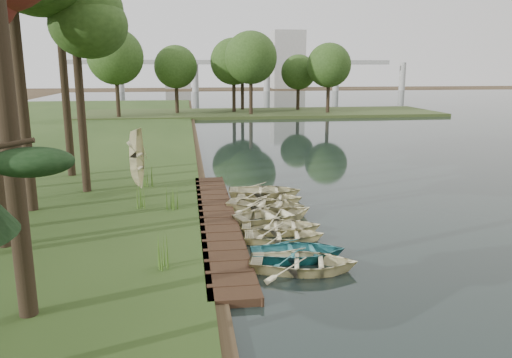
{
  "coord_description": "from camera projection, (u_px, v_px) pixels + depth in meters",
  "views": [
    {
      "loc": [
        -2.83,
        -20.79,
        6.65
      ],
      "look_at": [
        0.29,
        1.49,
        1.6
      ],
      "focal_mm": 35.0,
      "sensor_mm": 36.0,
      "label": 1
    }
  ],
  "objects": [
    {
      "name": "rowboat_4",
      "position": [
        275.0,
        213.0,
        21.78
      ],
      "size": [
        4.37,
        3.73,
        0.77
      ],
      "primitive_type": "imported",
      "rotation": [
        0.0,
        0.0,
        1.92
      ],
      "color": "beige",
      "rests_on": "water"
    },
    {
      "name": "far_trees",
      "position": [
        239.0,
        69.0,
        69.46
      ],
      "size": [
        45.6,
        5.6,
        8.8
      ],
      "color": "black",
      "rests_on": "peninsula"
    },
    {
      "name": "bridge",
      "position": [
        240.0,
        66.0,
        137.99
      ],
      "size": [
        95.9,
        4.0,
        8.6
      ],
      "color": "#A5A5A0",
      "rests_on": "ground"
    },
    {
      "name": "rowboat_0",
      "position": [
        304.0,
        260.0,
        16.46
      ],
      "size": [
        4.04,
        3.27,
        0.74
      ],
      "primitive_type": "imported",
      "rotation": [
        0.0,
        0.0,
        1.35
      ],
      "color": "beige",
      "rests_on": "water"
    },
    {
      "name": "reeds_2",
      "position": [
        142.0,
        196.0,
        22.98
      ],
      "size": [
        0.6,
        0.6,
        1.14
      ],
      "primitive_type": "cone",
      "color": "#3F661E",
      "rests_on": "bank"
    },
    {
      "name": "ground",
      "position": [
        254.0,
        222.0,
        21.93
      ],
      "size": [
        300.0,
        300.0,
        0.0
      ],
      "primitive_type": "plane",
      "color": "#3D2F1D"
    },
    {
      "name": "reeds_3",
      "position": [
        148.0,
        177.0,
        27.2
      ],
      "size": [
        0.6,
        0.6,
        1.0
      ],
      "primitive_type": "cone",
      "color": "#3F661E",
      "rests_on": "bank"
    },
    {
      "name": "rowboat_3",
      "position": [
        281.0,
        225.0,
        20.28
      ],
      "size": [
        3.5,
        2.68,
        0.68
      ],
      "primitive_type": "imported",
      "rotation": [
        0.0,
        0.0,
        1.46
      ],
      "color": "beige",
      "rests_on": "water"
    },
    {
      "name": "reeds_1",
      "position": [
        172.0,
        198.0,
        22.64
      ],
      "size": [
        0.6,
        0.6,
        1.09
      ],
      "primitive_type": "cone",
      "color": "#3F661E",
      "rests_on": "bank"
    },
    {
      "name": "rowboat_6",
      "position": [
        269.0,
        197.0,
        24.67
      ],
      "size": [
        3.68,
        2.95,
        0.68
      ],
      "primitive_type": "imported",
      "rotation": [
        0.0,
        0.0,
        1.37
      ],
      "color": "beige",
      "rests_on": "water"
    },
    {
      "name": "rowboat_2",
      "position": [
        284.0,
        234.0,
        19.23
      ],
      "size": [
        3.35,
        2.55,
        0.65
      ],
      "primitive_type": "imported",
      "rotation": [
        0.0,
        0.0,
        1.47
      ],
      "color": "beige",
      "rests_on": "water"
    },
    {
      "name": "reeds_0",
      "position": [
        163.0,
        253.0,
        15.97
      ],
      "size": [
        0.6,
        0.6,
        1.05
      ],
      "primitive_type": "cone",
      "color": "#3F661E",
      "rests_on": "bank"
    },
    {
      "name": "rowboat_7",
      "position": [
        265.0,
        190.0,
        25.88
      ],
      "size": [
        4.07,
        3.15,
        0.78
      ],
      "primitive_type": "imported",
      "rotation": [
        0.0,
        0.0,
        1.44
      ],
      "color": "beige",
      "rests_on": "water"
    },
    {
      "name": "stored_rowboat",
      "position": [
        140.0,
        183.0,
        26.52
      ],
      "size": [
        3.61,
        2.88,
        0.67
      ],
      "primitive_type": "imported",
      "rotation": [
        3.14,
        0.0,
        1.38
      ],
      "color": "beige",
      "rests_on": "bank"
    },
    {
      "name": "building_a",
      "position": [
        288.0,
        60.0,
        159.29
      ],
      "size": [
        10.0,
        8.0,
        18.0
      ],
      "primitive_type": "cube",
      "color": "#A5A5A0",
      "rests_on": "ground"
    },
    {
      "name": "building_b",
      "position": [
        178.0,
        69.0,
        160.04
      ],
      "size": [
        8.0,
        8.0,
        12.0
      ],
      "primitive_type": "cube",
      "color": "#A5A5A0",
      "rests_on": "ground"
    },
    {
      "name": "peninsula",
      "position": [
        262.0,
        113.0,
        71.27
      ],
      "size": [
        50.0,
        14.0,
        0.45
      ],
      "primitive_type": "cube",
      "color": "#36451E",
      "rests_on": "ground"
    },
    {
      "name": "rowboat_5",
      "position": [
        266.0,
        203.0,
        23.34
      ],
      "size": [
        4.41,
        3.84,
        0.76
      ],
      "primitive_type": "imported",
      "rotation": [
        0.0,
        0.0,
        1.18
      ],
      "color": "beige",
      "rests_on": "water"
    },
    {
      "name": "boardwalk",
      "position": [
        218.0,
        220.0,
        21.68
      ],
      "size": [
        1.6,
        16.0,
        0.3
      ],
      "primitive_type": "cube",
      "color": "#332013",
      "rests_on": "ground"
    },
    {
      "name": "rowboat_1",
      "position": [
        298.0,
        250.0,
        17.47
      ],
      "size": [
        3.47,
        2.55,
        0.7
      ],
      "primitive_type": "imported",
      "rotation": [
        0.0,
        0.0,
        1.52
      ],
      "color": "teal",
      "rests_on": "water"
    },
    {
      "name": "tree_4",
      "position": [
        74.0,
        16.0,
        24.21
      ],
      "size": [
        3.72,
        3.72,
        10.51
      ],
      "color": "black",
      "rests_on": "bank"
    }
  ]
}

